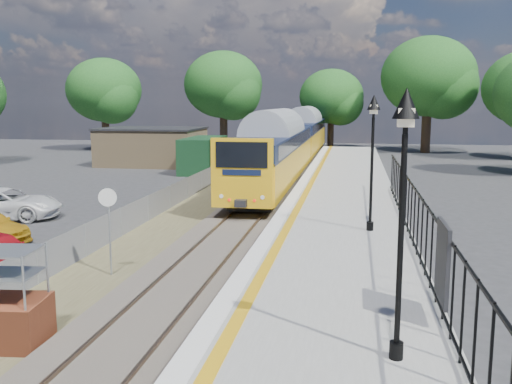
% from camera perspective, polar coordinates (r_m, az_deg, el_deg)
% --- Properties ---
extents(ground, '(120.00, 120.00, 0.00)m').
position_cam_1_polar(ground, '(15.24, -8.96, -11.32)').
color(ground, '#2D2D30').
rests_on(ground, ground).
extents(track_bed, '(5.90, 80.00, 0.29)m').
position_cam_1_polar(track_bed, '(24.31, -2.71, -3.28)').
color(track_bed, '#473F38').
rests_on(track_bed, ground).
extents(platform, '(5.00, 70.00, 0.90)m').
position_cam_1_polar(platform, '(22.05, 8.29, -3.70)').
color(platform, gray).
rests_on(platform, ground).
extents(platform_edge, '(0.90, 70.00, 0.01)m').
position_cam_1_polar(platform_edge, '(22.10, 2.96, -2.38)').
color(platform_edge, silver).
rests_on(platform_edge, platform).
extents(victorian_lamp_south, '(0.44, 0.44, 4.60)m').
position_cam_1_polar(victorian_lamp_south, '(9.60, 14.58, 2.91)').
color(victorian_lamp_south, black).
rests_on(victorian_lamp_south, platform).
extents(victorian_lamp_north, '(0.44, 0.44, 4.60)m').
position_cam_1_polar(victorian_lamp_north, '(19.54, 11.62, 5.99)').
color(victorian_lamp_north, black).
rests_on(victorian_lamp_north, platform).
extents(palisade_fence, '(0.12, 26.00, 2.00)m').
position_cam_1_polar(palisade_fence, '(16.22, 16.15, -3.56)').
color(palisade_fence, black).
rests_on(palisade_fence, platform).
extents(wire_fence, '(0.06, 52.00, 1.20)m').
position_cam_1_polar(wire_fence, '(27.42, -9.29, -0.90)').
color(wire_fence, '#999EA3').
rests_on(wire_fence, ground).
extents(outbuilding, '(10.80, 10.10, 3.12)m').
position_cam_1_polar(outbuilding, '(47.51, -9.44, 4.39)').
color(outbuilding, '#A1855B').
rests_on(outbuilding, ground).
extents(tree_line, '(56.80, 43.80, 11.88)m').
position_cam_1_polar(tree_line, '(55.62, 6.50, 10.36)').
color(tree_line, '#332319').
rests_on(tree_line, ground).
extents(train, '(2.82, 40.83, 3.51)m').
position_cam_1_polar(train, '(44.44, 3.72, 5.24)').
color(train, gold).
rests_on(train, ground).
extents(brick_plinth, '(1.50, 1.50, 2.19)m').
position_cam_1_polar(brick_plinth, '(13.55, -23.26, -9.88)').
color(brick_plinth, brown).
rests_on(brick_plinth, ground).
extents(speed_sign, '(0.54, 0.16, 2.73)m').
position_cam_1_polar(speed_sign, '(17.63, -14.52, -2.46)').
color(speed_sign, '#999EA3').
rests_on(speed_sign, ground).
extents(car_white, '(5.34, 3.16, 1.39)m').
position_cam_1_polar(car_white, '(28.21, -23.88, -1.08)').
color(car_white, white).
rests_on(car_white, ground).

